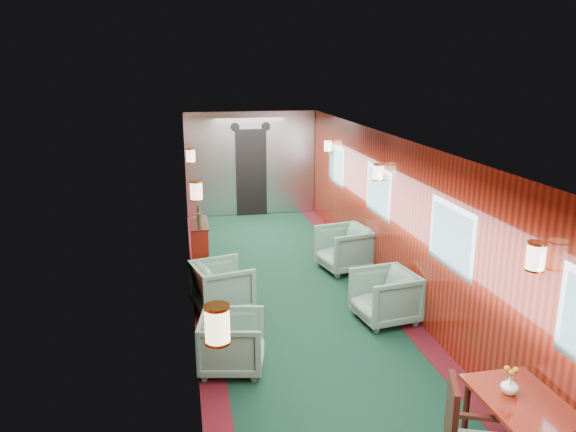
# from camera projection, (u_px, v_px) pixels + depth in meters

# --- Properties ---
(room) EXTENTS (12.00, 12.10, 2.40)m
(room) POSITION_uv_depth(u_px,v_px,m) (308.00, 207.00, 7.19)
(room) COLOR black
(room) RESTS_ON ground
(bulkhead) EXTENTS (2.98, 0.17, 2.39)m
(bulkhead) POSITION_uv_depth(u_px,v_px,m) (251.00, 164.00, 12.92)
(bulkhead) COLOR #B9BBC0
(bulkhead) RESTS_ON ground
(windows_right) EXTENTS (0.02, 8.60, 0.80)m
(windows_right) POSITION_uv_depth(u_px,v_px,m) (409.00, 211.00, 7.75)
(windows_right) COLOR #B0B2B7
(windows_right) RESTS_ON ground
(wall_sconces) EXTENTS (2.97, 7.97, 0.25)m
(wall_sconces) POSITION_uv_depth(u_px,v_px,m) (299.00, 186.00, 7.69)
(wall_sconces) COLOR #FFEDC6
(wall_sconces) RESTS_ON ground
(dining_table) EXTENTS (0.67, 0.95, 0.70)m
(dining_table) POSITION_uv_depth(u_px,v_px,m) (521.00, 411.00, 4.72)
(dining_table) COLOR maroon
(dining_table) RESTS_ON ground
(credenza) EXTENTS (0.29, 0.93, 1.11)m
(credenza) POSITION_uv_depth(u_px,v_px,m) (199.00, 245.00, 9.54)
(credenza) COLOR maroon
(credenza) RESTS_ON ground
(flower_vase) EXTENTS (0.18, 0.18, 0.15)m
(flower_vase) POSITION_uv_depth(u_px,v_px,m) (510.00, 385.00, 4.75)
(flower_vase) COLOR white
(flower_vase) RESTS_ON dining_table
(armchair_left_near) EXTENTS (0.85, 0.83, 0.66)m
(armchair_left_near) POSITION_uv_depth(u_px,v_px,m) (232.00, 343.00, 6.41)
(armchair_left_near) COLOR #214E44
(armchair_left_near) RESTS_ON ground
(armchair_left_far) EXTENTS (0.95, 0.93, 0.71)m
(armchair_left_far) POSITION_uv_depth(u_px,v_px,m) (222.00, 286.00, 7.97)
(armchair_left_far) COLOR #214E44
(armchair_left_far) RESTS_ON ground
(armchair_right_near) EXTENTS (0.88, 0.86, 0.71)m
(armchair_right_near) POSITION_uv_depth(u_px,v_px,m) (385.00, 296.00, 7.63)
(armchair_right_near) COLOR #214E44
(armchair_right_near) RESTS_ON ground
(armchair_right_far) EXTENTS (0.97, 0.96, 0.75)m
(armchair_right_far) POSITION_uv_depth(u_px,v_px,m) (345.00, 249.00, 9.53)
(armchair_right_far) COLOR #214E44
(armchair_right_far) RESTS_ON ground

